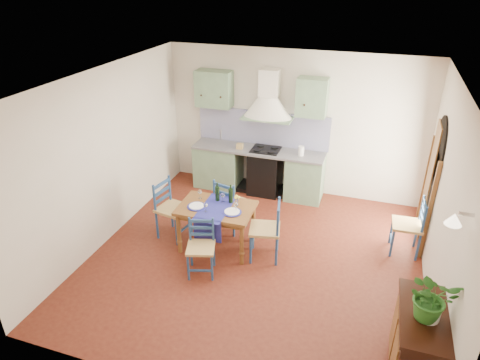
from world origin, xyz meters
name	(u,v)px	position (x,y,z in m)	size (l,w,h in m)	color
floor	(255,258)	(0.00, 0.00, 0.00)	(5.00, 5.00, 0.00)	#43150E
back_wall	(266,142)	(-0.47, 2.29, 1.05)	(5.00, 0.96, 2.80)	beige
right_wall	(442,201)	(2.50, 0.28, 1.34)	(0.26, 5.00, 2.80)	beige
left_wall	(106,157)	(-2.50, 0.00, 1.40)	(0.04, 5.00, 2.80)	beige
ceiling	(259,81)	(0.00, 0.00, 2.80)	(5.00, 5.00, 0.01)	silver
dining_table	(216,212)	(-0.68, 0.11, 0.66)	(1.19, 0.90, 1.06)	brown
chair_near	(201,247)	(-0.67, -0.56, 0.44)	(0.50, 0.50, 0.86)	navy
chair_far	(229,204)	(-0.66, 0.67, 0.50)	(0.55, 0.55, 0.97)	navy
chair_left	(171,209)	(-1.51, 0.18, 0.52)	(0.55, 0.55, 1.01)	navy
chair_right	(267,230)	(0.16, 0.09, 0.51)	(0.54, 0.54, 0.98)	navy
chair_spare	(409,226)	(2.23, 0.92, 0.49)	(0.46, 0.46, 0.96)	navy
sideboard	(417,344)	(2.26, -1.54, 0.51)	(0.50, 1.05, 0.94)	black
potted_plant	(432,297)	(2.28, -1.58, 1.20)	(0.47, 0.41, 0.53)	#286520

